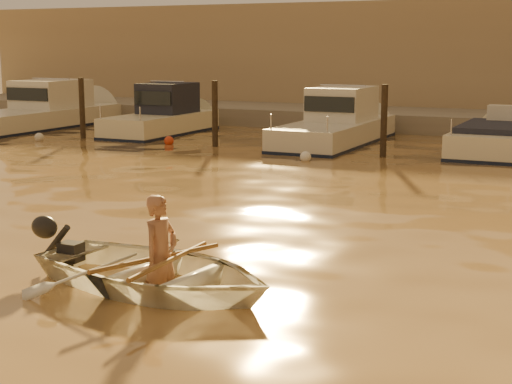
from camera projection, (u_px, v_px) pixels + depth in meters
The scene contains 18 objects.
ground_plane at pixel (77, 302), 9.48m from camera, with size 160.00×160.00×0.00m, color olive.
dinghy at pixel (155, 272), 9.93m from camera, with size 2.43×3.40×0.70m, color white.
person at pixel (161, 255), 9.83m from camera, with size 0.56×0.37×1.53m, color #99654C.
outboard_motor at pixel (70, 251), 10.71m from camera, with size 0.90×0.40×0.70m, color black, non-canonical shape.
oar_port at pixel (170, 260), 9.76m from camera, with size 0.06×0.06×2.10m, color brown.
oar_starboard at pixel (158, 258), 9.86m from camera, with size 0.06×0.06×2.10m, color brown.
moored_boat_0 at pixel (40, 111), 29.53m from camera, with size 2.49×7.84×1.75m, color silver, non-canonical shape.
moored_boat_1 at pixel (160, 116), 27.29m from camera, with size 1.92×5.83×1.75m, color #EEE8C7, non-canonical shape.
moored_boat_2 at pixel (335, 124), 24.59m from camera, with size 2.11×7.14×1.75m, color silver, non-canonical shape.
moored_boat_3 at pixel (495, 145), 22.61m from camera, with size 2.00×5.80×0.95m, color #EFE7C8, non-canonical shape.
piling_0 at pixel (82, 111), 25.98m from camera, with size 0.18×0.18×2.20m, color #2D2319.
piling_1 at pixel (215, 117), 23.89m from camera, with size 0.18×0.18×2.20m, color #2D2319.
piling_2 at pixel (384, 124), 21.66m from camera, with size 0.18×0.18×2.20m, color #2D2319.
fender_a at pixel (39, 137), 25.50m from camera, with size 0.30×0.30×0.30m, color silver.
fender_b at pixel (169, 141), 24.59m from camera, with size 0.30×0.30×0.30m, color red.
fender_c at pixel (306, 157), 21.06m from camera, with size 0.30×0.30×0.30m, color white.
quay at pixel (448, 126), 28.56m from camera, with size 52.00×4.00×1.00m, color gray.
waterfront_building at pixel (478, 61), 33.03m from camera, with size 46.00×7.00×4.80m, color #9E8466.
Camera 1 is at (5.84, -7.27, 3.05)m, focal length 55.00 mm.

